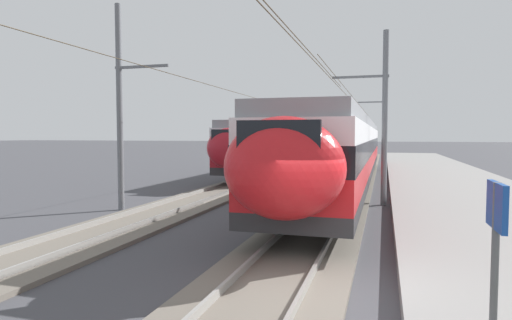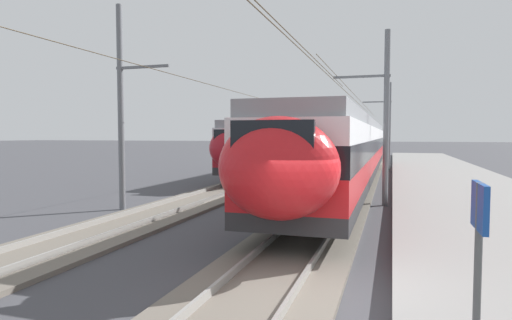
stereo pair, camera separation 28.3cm
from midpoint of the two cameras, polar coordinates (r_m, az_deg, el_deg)
name	(u,v)px [view 1 (the left image)]	position (r m, az deg, el deg)	size (l,w,h in m)	color
ground_plane	(337,300)	(8.35, 9.62, -17.73)	(400.00, 400.00, 0.00)	#424247
track_near	(268,289)	(8.56, 0.61, -16.65)	(120.00, 3.00, 0.28)	#6B6359
track_far	(16,263)	(11.62, -29.66, -11.69)	(120.00, 3.00, 0.28)	#6B6359
train_near_platform	(347,148)	(25.93, 11.63, 1.56)	(35.14, 2.95, 4.27)	#2D2D30
train_far_track	(282,144)	(35.46, 3.19, 2.05)	(26.34, 2.90, 4.27)	#2D2D30
catenary_mast_mid	(381,114)	(19.13, 15.67, 5.81)	(48.74, 2.38, 7.38)	slate
catenary_mast_east	(382,124)	(38.16, 16.10, 4.56)	(48.74, 2.38, 7.41)	slate
catenary_mast_far_side	(123,104)	(17.99, -17.55, 6.99)	(48.74, 2.31, 8.10)	slate
platform_sign	(496,235)	(5.29, 27.69, -8.71)	(0.70, 0.08, 2.12)	#59595B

